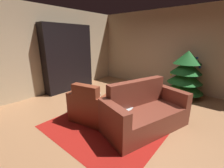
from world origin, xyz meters
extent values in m
plane|color=#9B6A45|center=(0.00, 0.00, 0.00)|extent=(6.99, 6.99, 0.00)
cube|color=tan|center=(0.00, 2.84, 1.40)|extent=(5.95, 0.06, 2.79)
cube|color=tan|center=(-2.94, 0.00, 1.40)|extent=(0.06, 5.75, 2.79)
cube|color=maroon|center=(-0.03, -0.30, 0.00)|extent=(2.31, 2.52, 0.01)
cube|color=black|center=(-2.53, 0.44, 1.13)|extent=(0.03, 1.79, 2.26)
cube|color=black|center=(-2.70, 1.32, 1.13)|extent=(0.38, 0.02, 2.26)
cube|color=black|center=(-2.70, -0.44, 1.13)|extent=(0.38, 0.03, 2.26)
cube|color=black|center=(-2.70, 0.44, 0.01)|extent=(0.35, 1.74, 0.03)
cube|color=black|center=(-2.70, 0.44, 0.46)|extent=(0.35, 1.74, 0.03)
cube|color=black|center=(-2.70, 0.44, 0.91)|extent=(0.35, 1.74, 0.02)
cube|color=black|center=(-2.70, 0.44, 1.35)|extent=(0.35, 1.74, 0.02)
cube|color=black|center=(-2.70, 0.44, 1.80)|extent=(0.35, 1.74, 0.02)
cube|color=black|center=(-2.70, 0.44, 2.25)|extent=(0.35, 1.74, 0.03)
cube|color=black|center=(-2.85, 0.44, 0.83)|extent=(0.05, 1.14, 0.72)
cube|color=black|center=(-2.82, 0.44, 0.83)|extent=(0.03, 1.17, 0.75)
cube|color=red|center=(-2.75, 1.24, 0.16)|extent=(0.26, 0.04, 0.27)
cube|color=gold|center=(-2.77, 1.20, 0.22)|extent=(0.24, 0.04, 0.38)
cube|color=#A9A886|center=(-2.75, 1.15, 0.19)|extent=(0.27, 0.04, 0.32)
cube|color=gold|center=(-2.78, 1.10, 0.22)|extent=(0.20, 0.03, 0.39)
cube|color=orange|center=(-2.79, 1.07, 0.16)|extent=(0.18, 0.03, 0.26)
cube|color=#B29792|center=(-2.78, 1.03, 0.15)|extent=(0.21, 0.05, 0.26)
cube|color=#45352B|center=(-2.78, 0.97, 0.21)|extent=(0.20, 0.03, 0.37)
cube|color=#274192|center=(-2.77, 0.93, 0.18)|extent=(0.23, 0.05, 0.31)
cube|color=#2B5191|center=(-2.75, 0.88, 0.19)|extent=(0.27, 0.05, 0.32)
cube|color=navy|center=(-2.78, 1.25, 1.50)|extent=(0.20, 0.05, 0.28)
cube|color=#2B4A86|center=(-2.77, 1.19, 1.55)|extent=(0.23, 0.05, 0.38)
cube|color=#444130|center=(-2.77, 1.15, 1.51)|extent=(0.23, 0.03, 0.28)
cube|color=#BAB08D|center=(-2.80, 1.12, 1.48)|extent=(0.17, 0.03, 0.24)
cube|color=#113E92|center=(-2.76, 1.08, 1.54)|extent=(0.25, 0.04, 0.34)
cube|color=#7E459D|center=(-2.78, 1.04, 1.52)|extent=(0.21, 0.04, 0.30)
cube|color=#844FA6|center=(-2.74, 0.98, 1.49)|extent=(0.28, 0.04, 0.24)
cube|color=red|center=(-2.77, 1.25, 2.00)|extent=(0.22, 0.04, 0.36)
cube|color=gold|center=(-2.78, 1.21, 1.94)|extent=(0.20, 0.03, 0.25)
cube|color=#357B31|center=(-2.76, 1.17, 1.96)|extent=(0.24, 0.03, 0.29)
cube|color=#472B2A|center=(-2.79, 1.13, 2.00)|extent=(0.19, 0.03, 0.38)
cube|color=#994292|center=(-2.74, 1.09, 1.95)|extent=(0.28, 0.04, 0.27)
cube|color=#B0222F|center=(-2.79, 1.04, 1.97)|extent=(0.18, 0.04, 0.32)
cube|color=gold|center=(-2.79, 1.00, 1.96)|extent=(0.18, 0.03, 0.29)
cube|color=#1C7081|center=(-2.77, 0.96, 1.95)|extent=(0.24, 0.04, 0.28)
cube|color=orange|center=(-2.77, 0.91, 1.99)|extent=(0.23, 0.05, 0.35)
cube|color=brown|center=(-0.44, -0.49, 0.20)|extent=(0.75, 0.87, 0.40)
cube|color=brown|center=(-0.38, -0.79, 0.65)|extent=(0.63, 0.29, 0.50)
cube|color=brown|center=(-0.06, -0.42, 0.34)|extent=(0.32, 0.78, 0.67)
cube|color=brown|center=(-0.82, -0.57, 0.34)|extent=(0.32, 0.78, 0.67)
ellipsoid|color=#CAB691|center=(-0.46, -0.42, 0.49)|extent=(0.31, 0.23, 0.18)
sphere|color=#CAB691|center=(-0.51, -0.30, 0.54)|extent=(0.13, 0.13, 0.13)
cube|color=brown|center=(0.66, -0.09, 0.21)|extent=(1.21, 1.60, 0.42)
cube|color=brown|center=(0.35, 0.01, 0.69)|extent=(0.61, 1.40, 0.54)
cube|color=brown|center=(0.41, -0.85, 0.36)|extent=(0.83, 0.42, 0.72)
cube|color=brown|center=(0.90, 0.67, 0.36)|extent=(0.83, 0.42, 0.72)
cylinder|color=black|center=(0.27, -0.32, 0.20)|extent=(0.04, 0.04, 0.41)
cylinder|color=black|center=(0.00, -0.16, 0.20)|extent=(0.04, 0.04, 0.41)
cylinder|color=black|center=(0.01, -0.47, 0.20)|extent=(0.04, 0.04, 0.41)
cylinder|color=silver|center=(0.09, -0.31, 0.42)|extent=(0.66, 0.66, 0.02)
cube|color=#DDB655|center=(0.06, -0.28, 0.44)|extent=(0.21, 0.17, 0.03)
cube|color=red|center=(0.06, -0.27, 0.47)|extent=(0.20, 0.17, 0.03)
cube|color=tan|center=(0.06, -0.28, 0.49)|extent=(0.21, 0.12, 0.02)
cube|color=#B3312F|center=(0.05, -0.27, 0.51)|extent=(0.15, 0.11, 0.02)
cylinder|color=#105925|center=(0.16, -0.14, 0.52)|extent=(0.07, 0.07, 0.17)
cylinder|color=#105925|center=(0.16, -0.14, 0.63)|extent=(0.03, 0.03, 0.06)
cylinder|color=brown|center=(0.72, 2.30, 0.09)|extent=(0.08, 0.08, 0.17)
cone|color=#1D5E24|center=(0.72, 2.30, 0.37)|extent=(1.14, 1.14, 0.39)
cone|color=#1D5E24|center=(0.72, 2.30, 0.67)|extent=(1.03, 1.03, 0.39)
cone|color=#1D5E24|center=(0.72, 2.30, 0.96)|extent=(0.92, 0.92, 0.39)
cone|color=#1D5E24|center=(0.72, 2.30, 1.26)|extent=(0.81, 0.81, 0.39)
sphere|color=red|center=(0.54, 2.63, 0.88)|extent=(0.06, 0.06, 0.06)
sphere|color=blue|center=(1.04, 2.47, 0.97)|extent=(0.07, 0.07, 0.07)
sphere|color=blue|center=(0.91, 2.56, 1.23)|extent=(0.07, 0.07, 0.07)
sphere|color=yellow|center=(0.32, 2.18, 0.68)|extent=(0.06, 0.06, 0.06)
sphere|color=yellow|center=(0.54, 2.63, 1.01)|extent=(0.07, 0.07, 0.07)
sphere|color=red|center=(0.74, 2.63, 1.27)|extent=(0.06, 0.06, 0.06)
camera|label=1|loc=(1.89, -2.66, 1.81)|focal=24.24mm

